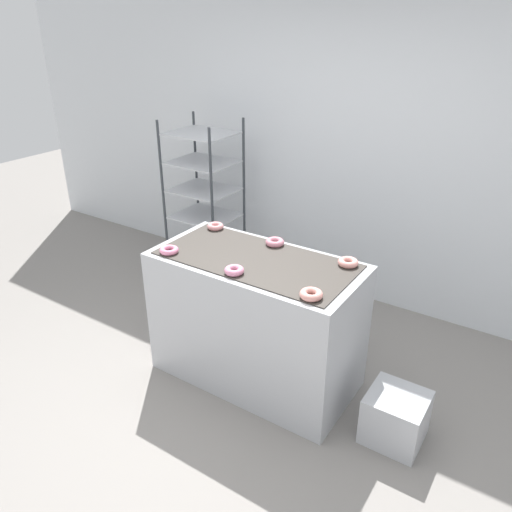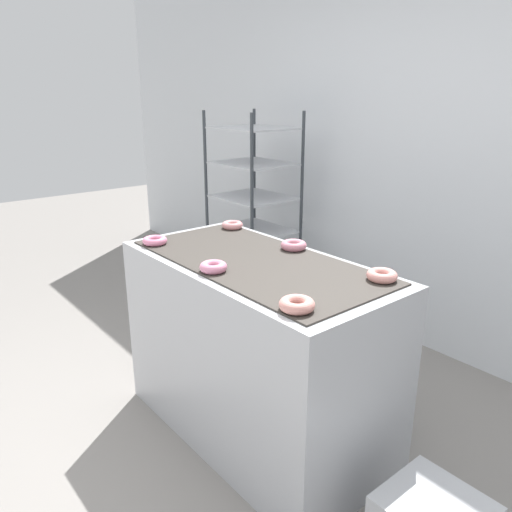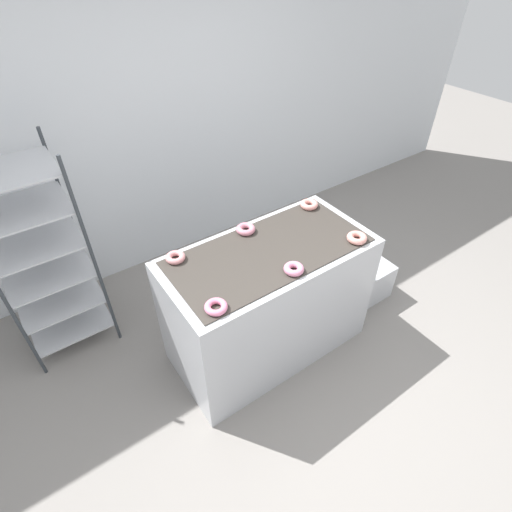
{
  "view_description": "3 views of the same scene",
  "coord_description": "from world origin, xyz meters",
  "px_view_note": "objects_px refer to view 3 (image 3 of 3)",
  "views": [
    {
      "loc": [
        1.61,
        -1.86,
        2.4
      ],
      "look_at": [
        0.0,
        0.6,
        0.97
      ],
      "focal_mm": 35.0,
      "sensor_mm": 36.0,
      "label": 1
    },
    {
      "loc": [
        1.73,
        -0.82,
        1.72
      ],
      "look_at": [
        0.0,
        0.6,
        0.97
      ],
      "focal_mm": 35.0,
      "sensor_mm": 36.0,
      "label": 2
    },
    {
      "loc": [
        -1.21,
        -0.98,
        2.57
      ],
      "look_at": [
        0.0,
        0.75,
        0.8
      ],
      "focal_mm": 28.0,
      "sensor_mm": 36.0,
      "label": 3
    }
  ],
  "objects_px": {
    "donut_near_center": "(294,269)",
    "donut_far_center": "(246,229)",
    "donut_far_right": "(309,205)",
    "donut_near_left": "(216,307)",
    "donut_far_left": "(175,257)",
    "fryer_machine": "(268,302)",
    "donut_near_right": "(357,238)",
    "baking_rack_cart": "(42,258)",
    "glaze_bin": "(366,279)"
  },
  "relations": [
    {
      "from": "glaze_bin",
      "to": "donut_far_left",
      "type": "height_order",
      "value": "donut_far_left"
    },
    {
      "from": "donut_far_right",
      "to": "glaze_bin",
      "type": "bearing_deg",
      "value": -28.92
    },
    {
      "from": "donut_near_left",
      "to": "donut_far_right",
      "type": "distance_m",
      "value": 1.19
    },
    {
      "from": "fryer_machine",
      "to": "donut_near_center",
      "type": "height_order",
      "value": "donut_near_center"
    },
    {
      "from": "donut_near_center",
      "to": "donut_far_right",
      "type": "distance_m",
      "value": 0.73
    },
    {
      "from": "donut_near_right",
      "to": "donut_far_center",
      "type": "height_order",
      "value": "donut_near_right"
    },
    {
      "from": "donut_near_center",
      "to": "donut_far_center",
      "type": "height_order",
      "value": "same"
    },
    {
      "from": "donut_near_left",
      "to": "donut_near_center",
      "type": "xyz_separation_m",
      "value": [
        0.54,
        -0.0,
        0.0
      ]
    },
    {
      "from": "donut_near_left",
      "to": "baking_rack_cart",
      "type": "bearing_deg",
      "value": 119.11
    },
    {
      "from": "donut_near_left",
      "to": "donut_near_center",
      "type": "bearing_deg",
      "value": -0.33
    },
    {
      "from": "fryer_machine",
      "to": "donut_near_right",
      "type": "bearing_deg",
      "value": -24.75
    },
    {
      "from": "fryer_machine",
      "to": "donut_near_center",
      "type": "distance_m",
      "value": 0.56
    },
    {
      "from": "donut_near_center",
      "to": "donut_far_right",
      "type": "relative_size",
      "value": 0.95
    },
    {
      "from": "donut_near_right",
      "to": "glaze_bin",
      "type": "bearing_deg",
      "value": 21.97
    },
    {
      "from": "fryer_machine",
      "to": "donut_far_center",
      "type": "bearing_deg",
      "value": 92.58
    },
    {
      "from": "donut_far_left",
      "to": "donut_far_right",
      "type": "height_order",
      "value": "donut_far_right"
    },
    {
      "from": "glaze_bin",
      "to": "donut_near_center",
      "type": "relative_size",
      "value": 2.84
    },
    {
      "from": "glaze_bin",
      "to": "donut_near_left",
      "type": "xyz_separation_m",
      "value": [
        -1.59,
        -0.2,
        0.81
      ]
    },
    {
      "from": "donut_near_left",
      "to": "donut_far_left",
      "type": "xyz_separation_m",
      "value": [
        0.01,
        0.5,
        0.0
      ]
    },
    {
      "from": "baking_rack_cart",
      "to": "donut_far_left",
      "type": "distance_m",
      "value": 1.0
    },
    {
      "from": "baking_rack_cart",
      "to": "donut_near_right",
      "type": "height_order",
      "value": "baking_rack_cart"
    },
    {
      "from": "glaze_bin",
      "to": "fryer_machine",
      "type": "bearing_deg",
      "value": 177.95
    },
    {
      "from": "donut_near_left",
      "to": "donut_far_right",
      "type": "xyz_separation_m",
      "value": [
        1.08,
        0.49,
        0.0
      ]
    },
    {
      "from": "donut_far_left",
      "to": "donut_far_center",
      "type": "xyz_separation_m",
      "value": [
        0.52,
        -0.0,
        0.0
      ]
    },
    {
      "from": "baking_rack_cart",
      "to": "donut_near_left",
      "type": "bearing_deg",
      "value": -60.89
    },
    {
      "from": "glaze_bin",
      "to": "donut_far_left",
      "type": "bearing_deg",
      "value": 169.34
    },
    {
      "from": "donut_far_left",
      "to": "fryer_machine",
      "type": "bearing_deg",
      "value": -26.03
    },
    {
      "from": "donut_near_center",
      "to": "donut_far_left",
      "type": "xyz_separation_m",
      "value": [
        -0.53,
        0.51,
        -0.0
      ]
    },
    {
      "from": "donut_far_center",
      "to": "donut_far_right",
      "type": "relative_size",
      "value": 1.0
    },
    {
      "from": "glaze_bin",
      "to": "baking_rack_cart",
      "type": "bearing_deg",
      "value": 155.97
    },
    {
      "from": "fryer_machine",
      "to": "donut_near_right",
      "type": "distance_m",
      "value": 0.77
    },
    {
      "from": "donut_near_right",
      "to": "donut_near_left",
      "type": "bearing_deg",
      "value": 179.79
    },
    {
      "from": "baking_rack_cart",
      "to": "donut_far_left",
      "type": "relative_size",
      "value": 12.87
    },
    {
      "from": "fryer_machine",
      "to": "glaze_bin",
      "type": "bearing_deg",
      "value": -2.05
    },
    {
      "from": "glaze_bin",
      "to": "donut_near_right",
      "type": "xyz_separation_m",
      "value": [
        -0.52,
        -0.21,
        0.81
      ]
    },
    {
      "from": "donut_near_center",
      "to": "donut_near_right",
      "type": "xyz_separation_m",
      "value": [
        0.54,
        -0.0,
        0.0
      ]
    },
    {
      "from": "donut_near_right",
      "to": "donut_far_left",
      "type": "distance_m",
      "value": 1.18
    },
    {
      "from": "donut_far_left",
      "to": "donut_far_center",
      "type": "height_order",
      "value": "donut_far_center"
    },
    {
      "from": "baking_rack_cart",
      "to": "glaze_bin",
      "type": "height_order",
      "value": "baking_rack_cart"
    },
    {
      "from": "donut_far_center",
      "to": "donut_far_right",
      "type": "height_order",
      "value": "same"
    },
    {
      "from": "baking_rack_cart",
      "to": "donut_near_left",
      "type": "relative_size",
      "value": 12.35
    },
    {
      "from": "fryer_machine",
      "to": "baking_rack_cart",
      "type": "distance_m",
      "value": 1.59
    },
    {
      "from": "donut_near_right",
      "to": "fryer_machine",
      "type": "bearing_deg",
      "value": 155.25
    },
    {
      "from": "donut_near_center",
      "to": "donut_far_right",
      "type": "xyz_separation_m",
      "value": [
        0.55,
        0.49,
        0.0
      ]
    },
    {
      "from": "glaze_bin",
      "to": "donut_near_right",
      "type": "height_order",
      "value": "donut_near_right"
    },
    {
      "from": "donut_near_left",
      "to": "donut_far_left",
      "type": "height_order",
      "value": "donut_far_left"
    },
    {
      "from": "donut_far_right",
      "to": "donut_far_left",
      "type": "bearing_deg",
      "value": 179.05
    },
    {
      "from": "donut_near_center",
      "to": "donut_near_right",
      "type": "distance_m",
      "value": 0.54
    },
    {
      "from": "donut_near_left",
      "to": "donut_far_right",
      "type": "height_order",
      "value": "donut_far_right"
    },
    {
      "from": "fryer_machine",
      "to": "donut_far_left",
      "type": "xyz_separation_m",
      "value": [
        -0.53,
        0.26,
        0.5
      ]
    }
  ]
}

